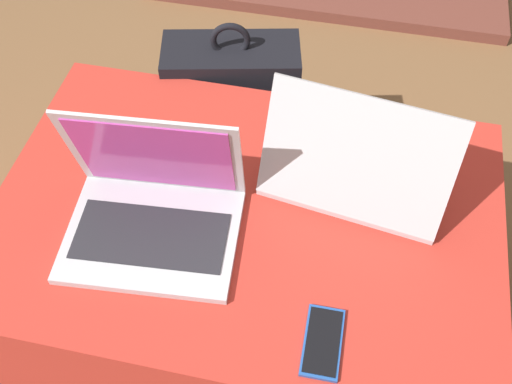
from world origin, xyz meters
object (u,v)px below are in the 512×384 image
object	(u,v)px
laptop_far	(357,167)
backpack	(234,113)
laptop_near	(153,208)
cell_phone	(323,342)

from	to	relation	value
laptop_far	backpack	xyz separation A→B (m)	(-0.35, 0.34, -0.26)
laptop_near	laptop_far	world-z (taller)	laptop_near
laptop_far	cell_phone	distance (m)	0.37
laptop_near	laptop_far	distance (m)	0.42
laptop_far	backpack	world-z (taller)	laptop_far
backpack	laptop_near	bearing A→B (deg)	74.53
laptop_near	laptop_far	xyz separation A→B (m)	(0.37, 0.19, -0.00)
cell_phone	backpack	world-z (taller)	backpack
laptop_far	backpack	size ratio (longest dim) A/B	0.75
laptop_far	backpack	distance (m)	0.55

